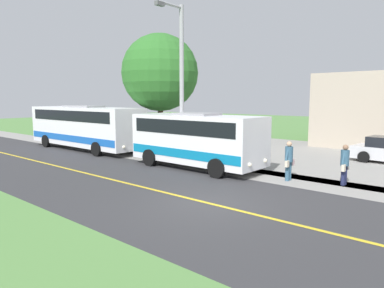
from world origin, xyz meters
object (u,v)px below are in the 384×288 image
(transit_bus_rear, at_px, (85,125))
(pedestrian_with_bags, at_px, (345,163))
(tree_curbside, at_px, (160,73))
(street_light_pole, at_px, (180,78))
(pedestrian_waiting, at_px, (289,160))
(shuttle_bus_front, at_px, (197,138))

(transit_bus_rear, bearing_deg, pedestrian_with_bags, 93.90)
(transit_bus_rear, height_order, pedestrian_with_bags, transit_bus_rear)
(pedestrian_with_bags, bearing_deg, tree_curbside, -97.55)
(pedestrian_with_bags, relative_size, street_light_pole, 0.20)
(pedestrian_with_bags, xyz_separation_m, pedestrian_waiting, (0.75, -2.12, 0.02))
(shuttle_bus_front, distance_m, transit_bus_rear, 10.31)
(pedestrian_with_bags, relative_size, tree_curbside, 0.22)
(pedestrian_with_bags, relative_size, pedestrian_waiting, 0.98)
(pedestrian_waiting, relative_size, tree_curbside, 0.22)
(transit_bus_rear, bearing_deg, street_light_pole, 92.17)
(pedestrian_with_bags, bearing_deg, street_light_pole, -84.29)
(transit_bus_rear, height_order, pedestrian_waiting, transit_bus_rear)
(shuttle_bus_front, relative_size, pedestrian_with_bags, 4.30)
(pedestrian_with_bags, distance_m, street_light_pole, 9.28)
(transit_bus_rear, relative_size, street_light_pole, 1.24)
(street_light_pole, bearing_deg, tree_curbside, -121.27)
(pedestrian_waiting, distance_m, street_light_pole, 7.35)
(street_light_pole, bearing_deg, shuttle_bus_front, 76.92)
(transit_bus_rear, xyz_separation_m, tree_curbside, (-2.85, 4.73, 3.58))
(street_light_pole, bearing_deg, pedestrian_with_bags, 95.71)
(pedestrian_with_bags, bearing_deg, pedestrian_waiting, -70.48)
(shuttle_bus_front, relative_size, transit_bus_rear, 0.69)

